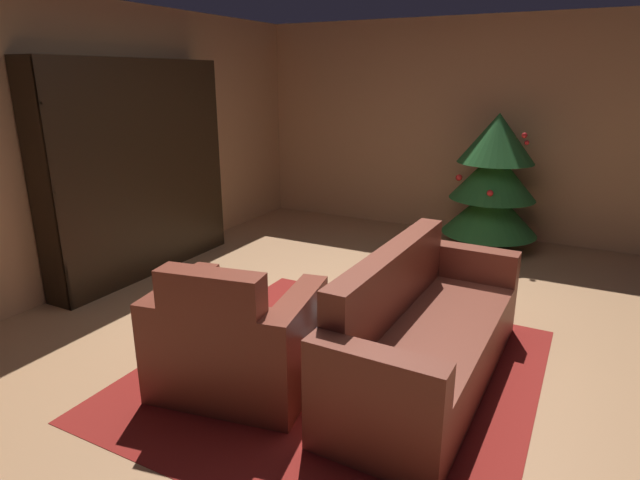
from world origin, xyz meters
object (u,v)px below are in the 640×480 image
at_px(armchair_red, 236,343).
at_px(bottle_on_table, 329,311).
at_px(bookshelf_unit, 150,169).
at_px(book_stack_on_table, 317,312).
at_px(couch_red, 423,337).
at_px(coffee_table, 319,323).
at_px(decorated_tree, 493,180).

xyz_separation_m(armchair_red, bottle_on_table, (0.51, 0.29, 0.21)).
height_order(bookshelf_unit, book_stack_on_table, bookshelf_unit).
height_order(couch_red, coffee_table, couch_red).
height_order(bookshelf_unit, decorated_tree, bookshelf_unit).
bearing_deg(book_stack_on_table, coffee_table, -5.53).
relative_size(coffee_table, bottle_on_table, 2.10).
bearing_deg(armchair_red, bottle_on_table, 29.21).
distance_m(couch_red, book_stack_on_table, 0.71).
height_order(bookshelf_unit, bottle_on_table, bookshelf_unit).
height_order(bookshelf_unit, coffee_table, bookshelf_unit).
relative_size(armchair_red, book_stack_on_table, 5.52).
xyz_separation_m(bookshelf_unit, decorated_tree, (2.92, 2.22, -0.23)).
xyz_separation_m(couch_red, book_stack_on_table, (-0.64, -0.26, 0.15)).
bearing_deg(coffee_table, book_stack_on_table, 174.47).
distance_m(bookshelf_unit, coffee_table, 2.74).
bearing_deg(book_stack_on_table, bookshelf_unit, 156.48).
distance_m(armchair_red, bottle_on_table, 0.62).
bearing_deg(bottle_on_table, bookshelf_unit, 155.61).
height_order(coffee_table, decorated_tree, decorated_tree).
bearing_deg(bookshelf_unit, coffee_table, -23.45).
xyz_separation_m(bookshelf_unit, coffee_table, (2.44, -1.06, -0.66)).
bearing_deg(couch_red, bookshelf_unit, 165.48).
xyz_separation_m(armchair_red, book_stack_on_table, (0.37, 0.39, 0.13)).
relative_size(bookshelf_unit, coffee_table, 3.50).
bearing_deg(armchair_red, book_stack_on_table, 46.68).
bearing_deg(bottle_on_table, couch_red, 36.69).
relative_size(couch_red, decorated_tree, 1.31).
distance_m(bookshelf_unit, decorated_tree, 3.68).
relative_size(bookshelf_unit, bottle_on_table, 7.34).
distance_m(bottle_on_table, decorated_tree, 3.42).
distance_m(coffee_table, book_stack_on_table, 0.08).
bearing_deg(decorated_tree, book_stack_on_table, -98.44).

